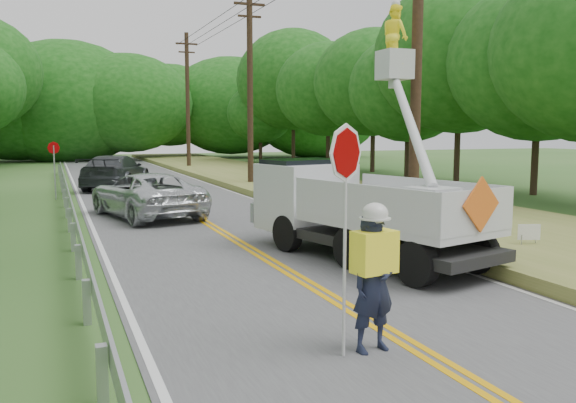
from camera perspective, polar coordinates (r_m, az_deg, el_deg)
name	(u,v)px	position (r m, az deg, el deg)	size (l,w,h in m)	color
ground	(475,385)	(7.67, 17.35, -16.33)	(140.00, 140.00, 0.00)	#315F23
road	(200,219)	(20.18, -8.34, -1.68)	(7.20, 96.00, 0.03)	#4B4C4E
guardrail	(70,205)	(20.50, -19.95, -0.36)	(0.18, 48.00, 0.77)	#A1A3AA
utility_poles	(304,72)	(24.50, 1.50, 12.21)	(1.60, 43.30, 10.00)	black
tall_grass_verge	(386,205)	(22.82, 9.29, -0.36)	(7.00, 96.00, 0.30)	olive
treeline_right	(405,76)	(37.74, 11.06, 11.57)	(10.55, 51.62, 11.56)	#332319
treeline_horizon	(100,103)	(61.90, -17.43, 8.87)	(56.24, 15.27, 11.86)	#124A10
flagger	(373,272)	(8.08, 8.09, -6.66)	(1.15, 0.55, 3.04)	#191E33
bucket_truck	(347,192)	(14.60, 5.58, 0.89)	(4.37, 6.65, 6.30)	black
suv_silver	(146,195)	(20.96, -13.31, 0.62)	(2.50, 5.42, 1.51)	silver
suv_darkgrey	(115,172)	(31.54, -16.06, 2.74)	(2.37, 5.82, 1.69)	#363A3E
stop_sign_permanent	(54,161)	(27.32, -21.31, 3.56)	(0.50, 0.20, 2.47)	#A1A3AA
yard_sign	(529,233)	(15.22, 21.90, -2.82)	(0.51, 0.22, 0.77)	white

